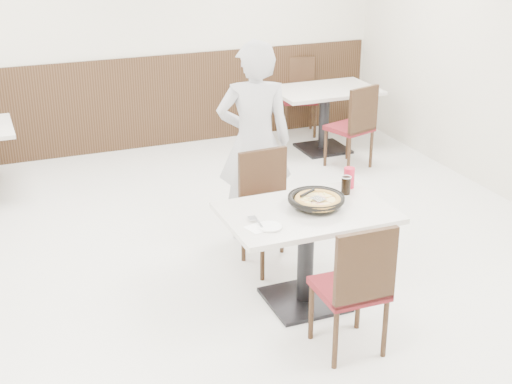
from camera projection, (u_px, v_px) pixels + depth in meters
name	position (u px, v px, depth m)	size (l,w,h in m)	color
floor	(249.00, 277.00, 5.70)	(7.00, 7.00, 0.00)	beige
wall_back	(137.00, 31.00, 8.16)	(6.00, 0.04, 2.80)	beige
wainscot_back	(142.00, 103.00, 8.47)	(5.90, 0.03, 1.10)	black
main_table	(306.00, 257.00, 5.22)	(1.20, 0.80, 0.75)	beige
chair_near	(349.00, 285.00, 4.64)	(0.42, 0.42, 0.95)	black
chair_far	(273.00, 213.00, 5.70)	(0.42, 0.42, 0.95)	black
trivet	(318.00, 206.00, 5.10)	(0.12, 0.12, 0.04)	black
pizza_pan	(316.00, 202.00, 5.10)	(0.36, 0.36, 0.01)	black
pizza	(318.00, 202.00, 5.06)	(0.33, 0.33, 0.02)	#B98A3B
pizza_server	(318.00, 199.00, 5.03)	(0.08, 0.10, 0.00)	silver
napkin	(258.00, 228.00, 4.80)	(0.14, 0.14, 0.00)	white
side_plate	(270.00, 227.00, 4.80)	(0.16, 0.16, 0.01)	white
fork	(258.00, 222.00, 4.85)	(0.02, 0.17, 0.00)	silver
cola_glass	(346.00, 186.00, 5.33)	(0.07, 0.07, 0.13)	black
red_cup	(349.00, 178.00, 5.44)	(0.08, 0.08, 0.16)	#AB162C
diner_person	(254.00, 142.00, 6.07)	(0.64, 0.42, 1.76)	#B6B6BC
bg_table_right	(324.00, 120.00, 8.45)	(1.20, 0.80, 0.75)	beige
bg_chair_right_near	(349.00, 126.00, 7.87)	(0.42, 0.42, 0.95)	black
bg_chair_right_far	(299.00, 97.00, 9.00)	(0.42, 0.42, 0.95)	black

